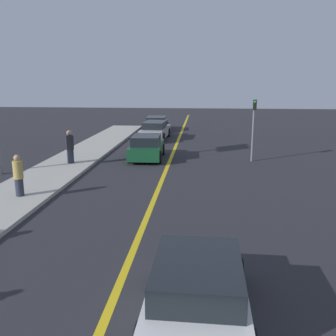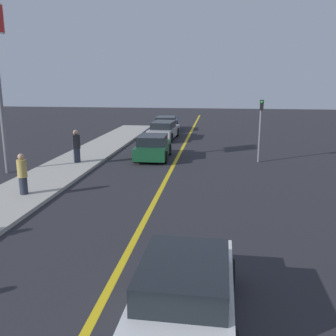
{
  "view_description": "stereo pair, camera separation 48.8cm",
  "coord_description": "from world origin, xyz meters",
  "px_view_note": "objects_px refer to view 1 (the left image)",
  "views": [
    {
      "loc": [
        1.8,
        -1.24,
        4.54
      ],
      "look_at": [
        0.68,
        10.99,
        1.63
      ],
      "focal_mm": 40.0,
      "sensor_mm": 36.0,
      "label": 1
    },
    {
      "loc": [
        2.29,
        -1.18,
        4.54
      ],
      "look_at": [
        0.68,
        10.99,
        1.63
      ],
      "focal_mm": 40.0,
      "sensor_mm": 36.0,
      "label": 2
    }
  ],
  "objects_px": {
    "car_ahead_center": "(147,147)",
    "pedestrian_by_sign": "(70,147)",
    "pedestrian_far_standing": "(18,176)",
    "car_parked_left_lot": "(157,124)",
    "traffic_light": "(254,123)",
    "car_near_right_lane": "(197,291)",
    "car_far_distant": "(155,130)"
  },
  "relations": [
    {
      "from": "car_near_right_lane",
      "to": "car_ahead_center",
      "type": "bearing_deg",
      "value": 102.91
    },
    {
      "from": "car_parked_left_lot",
      "to": "traffic_light",
      "type": "bearing_deg",
      "value": -64.13
    },
    {
      "from": "pedestrian_far_standing",
      "to": "car_ahead_center",
      "type": "bearing_deg",
      "value": 64.83
    },
    {
      "from": "pedestrian_by_sign",
      "to": "traffic_light",
      "type": "relative_size",
      "value": 0.51
    },
    {
      "from": "pedestrian_far_standing",
      "to": "car_near_right_lane",
      "type": "bearing_deg",
      "value": -44.96
    },
    {
      "from": "car_near_right_lane",
      "to": "pedestrian_by_sign",
      "type": "relative_size",
      "value": 2.25
    },
    {
      "from": "car_near_right_lane",
      "to": "car_parked_left_lot",
      "type": "bearing_deg",
      "value": 99.44
    },
    {
      "from": "car_near_right_lane",
      "to": "traffic_light",
      "type": "relative_size",
      "value": 1.14
    },
    {
      "from": "car_ahead_center",
      "to": "car_far_distant",
      "type": "relative_size",
      "value": 0.83
    },
    {
      "from": "car_ahead_center",
      "to": "pedestrian_by_sign",
      "type": "relative_size",
      "value": 2.24
    },
    {
      "from": "car_parked_left_lot",
      "to": "pedestrian_far_standing",
      "type": "distance_m",
      "value": 20.74
    },
    {
      "from": "car_parked_left_lot",
      "to": "traffic_light",
      "type": "relative_size",
      "value": 1.23
    },
    {
      "from": "car_near_right_lane",
      "to": "car_far_distant",
      "type": "relative_size",
      "value": 0.83
    },
    {
      "from": "car_ahead_center",
      "to": "pedestrian_far_standing",
      "type": "bearing_deg",
      "value": -117.1
    },
    {
      "from": "car_parked_left_lot",
      "to": "car_near_right_lane",
      "type": "bearing_deg",
      "value": -84.39
    },
    {
      "from": "car_ahead_center",
      "to": "pedestrian_by_sign",
      "type": "bearing_deg",
      "value": -152.99
    },
    {
      "from": "car_ahead_center",
      "to": "traffic_light",
      "type": "distance_m",
      "value": 6.23
    },
    {
      "from": "car_far_distant",
      "to": "car_near_right_lane",
      "type": "bearing_deg",
      "value": -77.76
    },
    {
      "from": "car_ahead_center",
      "to": "pedestrian_far_standing",
      "type": "distance_m",
      "value": 8.88
    },
    {
      "from": "car_near_right_lane",
      "to": "car_ahead_center",
      "type": "height_order",
      "value": "car_ahead_center"
    },
    {
      "from": "pedestrian_far_standing",
      "to": "pedestrian_by_sign",
      "type": "xyz_separation_m",
      "value": [
        -0.06,
        5.91,
        0.07
      ]
    },
    {
      "from": "car_near_right_lane",
      "to": "car_far_distant",
      "type": "xyz_separation_m",
      "value": [
        -3.6,
        22.4,
        0.02
      ]
    },
    {
      "from": "car_parked_left_lot",
      "to": "pedestrian_by_sign",
      "type": "bearing_deg",
      "value": -104.13
    },
    {
      "from": "car_near_right_lane",
      "to": "pedestrian_by_sign",
      "type": "height_order",
      "value": "pedestrian_by_sign"
    },
    {
      "from": "car_ahead_center",
      "to": "traffic_light",
      "type": "relative_size",
      "value": 1.14
    },
    {
      "from": "car_far_distant",
      "to": "pedestrian_by_sign",
      "type": "height_order",
      "value": "pedestrian_by_sign"
    },
    {
      "from": "car_near_right_lane",
      "to": "car_parked_left_lot",
      "type": "relative_size",
      "value": 0.93
    },
    {
      "from": "car_far_distant",
      "to": "pedestrian_by_sign",
      "type": "bearing_deg",
      "value": -106.57
    },
    {
      "from": "car_ahead_center",
      "to": "traffic_light",
      "type": "height_order",
      "value": "traffic_light"
    },
    {
      "from": "car_far_distant",
      "to": "car_parked_left_lot",
      "type": "relative_size",
      "value": 1.12
    },
    {
      "from": "pedestrian_by_sign",
      "to": "traffic_light",
      "type": "height_order",
      "value": "traffic_light"
    },
    {
      "from": "car_ahead_center",
      "to": "car_near_right_lane",
      "type": "bearing_deg",
      "value": -79.96
    }
  ]
}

